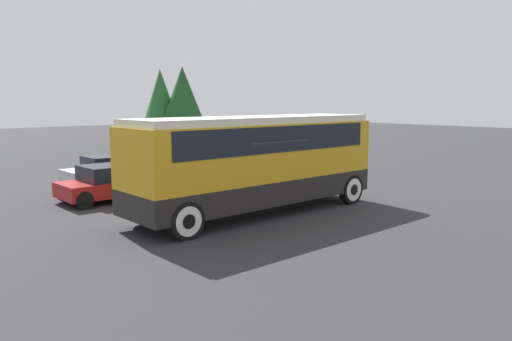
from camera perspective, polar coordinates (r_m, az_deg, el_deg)
ground_plane at (r=16.75m, az=0.00°, el=-4.93°), size 120.00×120.00×0.00m
tour_bus at (r=16.49m, az=0.25°, el=1.69°), size 9.08×2.51×3.23m
parked_car_near at (r=22.23m, az=-15.60°, el=-0.14°), size 4.48×1.80×1.43m
parked_car_mid at (r=19.66m, az=-15.74°, el=-1.30°), size 4.22×1.95×1.35m
tree_left at (r=38.61m, az=-8.39°, el=8.45°), size 3.37×3.37×6.29m
tree_center at (r=39.58m, az=-10.85°, el=8.08°), size 2.98×2.98×6.15m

